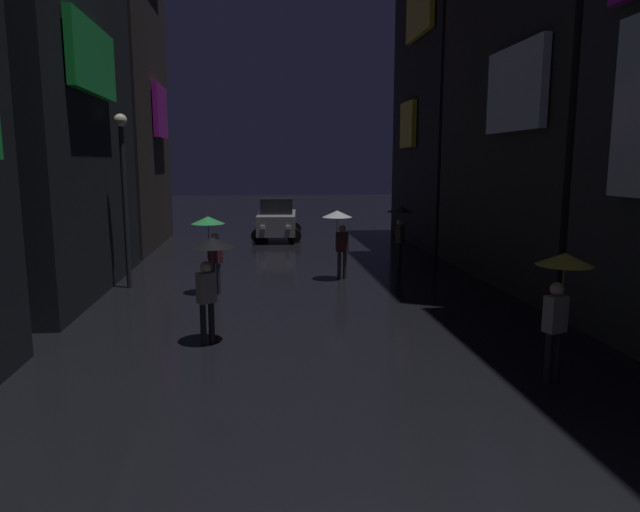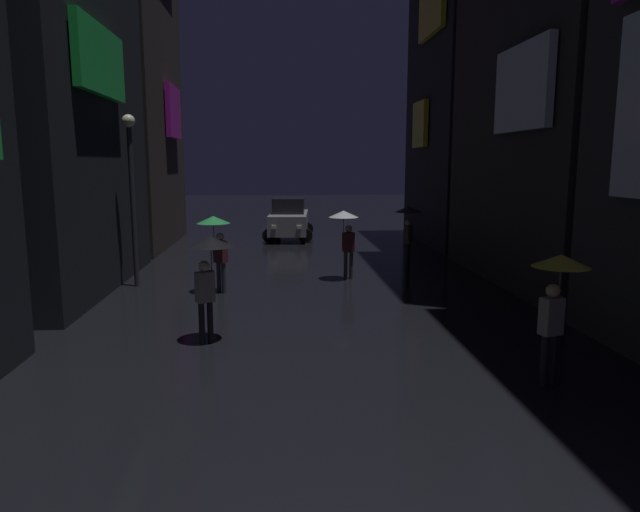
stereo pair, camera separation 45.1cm
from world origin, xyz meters
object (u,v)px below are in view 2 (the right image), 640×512
at_px(pedestrian_foreground_right_black, 209,260).
at_px(pedestrian_foreground_left_yellow, 558,283).
at_px(pedestrian_midstreet_centre_clear, 345,225).
at_px(pedestrian_midstreet_left_black, 408,220).
at_px(streetlamp_left_far, 132,179).
at_px(car_distant, 289,219).
at_px(pedestrian_far_right_green, 216,233).

distance_m(pedestrian_foreground_right_black, pedestrian_foreground_left_yellow, 6.33).
bearing_deg(pedestrian_midstreet_centre_clear, pedestrian_midstreet_left_black, 35.16).
xyz_separation_m(pedestrian_foreground_right_black, pedestrian_midstreet_centre_clear, (3.39, 5.95, 0.00)).
height_order(pedestrian_foreground_right_black, streetlamp_left_far, streetlamp_left_far).
height_order(pedestrian_midstreet_centre_clear, streetlamp_left_far, streetlamp_left_far).
xyz_separation_m(pedestrian_midstreet_left_black, car_distant, (-3.84, 8.00, -0.74)).
bearing_deg(pedestrian_foreground_right_black, pedestrian_midstreet_centre_clear, 60.34).
bearing_deg(pedestrian_midstreet_left_black, pedestrian_midstreet_centre_clear, -144.84).
relative_size(pedestrian_foreground_right_black, pedestrian_midstreet_centre_clear, 1.00).
height_order(pedestrian_far_right_green, pedestrian_midstreet_left_black, same).
distance_m(pedestrian_midstreet_centre_clear, pedestrian_midstreet_left_black, 2.83).
bearing_deg(pedestrian_far_right_green, pedestrian_foreground_right_black, -85.68).
height_order(pedestrian_midstreet_left_black, pedestrian_foreground_left_yellow, same).
xyz_separation_m(pedestrian_foreground_right_black, pedestrian_foreground_left_yellow, (5.77, -2.61, 0.00)).
distance_m(pedestrian_midstreet_centre_clear, car_distant, 9.78).
distance_m(pedestrian_far_right_green, pedestrian_midstreet_left_black, 6.81).
relative_size(pedestrian_foreground_right_black, streetlamp_left_far, 0.44).
distance_m(pedestrian_midstreet_centre_clear, pedestrian_foreground_left_yellow, 8.88).
relative_size(pedestrian_foreground_left_yellow, streetlamp_left_far, 0.44).
height_order(pedestrian_foreground_right_black, car_distant, pedestrian_foreground_right_black).
height_order(pedestrian_foreground_right_black, pedestrian_midstreet_centre_clear, same).
xyz_separation_m(pedestrian_foreground_left_yellow, car_distant, (-3.90, 18.19, -0.74)).
bearing_deg(pedestrian_foreground_left_yellow, pedestrian_foreground_right_black, 155.65).
height_order(pedestrian_foreground_left_yellow, car_distant, pedestrian_foreground_left_yellow).
bearing_deg(pedestrian_far_right_green, streetlamp_left_far, 157.55).
height_order(pedestrian_midstreet_centre_clear, pedestrian_midstreet_left_black, same).
distance_m(pedestrian_far_right_green, pedestrian_foreground_left_yellow, 9.31).
height_order(pedestrian_midstreet_left_black, car_distant, pedestrian_midstreet_left_black).
xyz_separation_m(pedestrian_midstreet_centre_clear, pedestrian_foreground_left_yellow, (2.38, -8.56, 0.00)).
bearing_deg(pedestrian_foreground_left_yellow, pedestrian_midstreet_centre_clear, 105.52).
relative_size(pedestrian_far_right_green, pedestrian_midstreet_left_black, 1.00).
bearing_deg(pedestrian_midstreet_centre_clear, pedestrian_foreground_right_black, -119.66).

